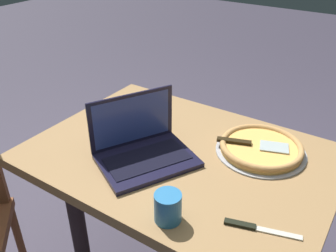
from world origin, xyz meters
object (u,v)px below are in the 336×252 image
object	(u,v)px
pizza_plate	(130,108)
pizza_tray	(261,148)
table_knife	(254,228)
laptop	(142,147)
drink_cup	(168,207)
dining_table	(180,174)

from	to	relation	value
pizza_plate	pizza_tray	size ratio (longest dim) A/B	0.75
pizza_plate	table_knife	distance (m)	0.84
pizza_tray	laptop	bearing A→B (deg)	-141.90
pizza_tray	drink_cup	xyz separation A→B (m)	(-0.10, -0.49, 0.03)
pizza_plate	pizza_tray	distance (m)	0.63
drink_cup	pizza_tray	bearing A→B (deg)	78.54
laptop	drink_cup	bearing A→B (deg)	-40.07
dining_table	table_knife	bearing A→B (deg)	-29.16
dining_table	drink_cup	size ratio (longest dim) A/B	11.98
laptop	table_knife	distance (m)	0.50
dining_table	pizza_tray	size ratio (longest dim) A/B	3.30
dining_table	laptop	world-z (taller)	laptop
pizza_plate	table_knife	size ratio (longest dim) A/B	1.17
dining_table	drink_cup	xyz separation A→B (m)	(0.15, -0.32, 0.15)
laptop	pizza_plate	bearing A→B (deg)	135.50
dining_table	pizza_tray	xyz separation A→B (m)	(0.25, 0.17, 0.12)
pizza_tray	drink_cup	size ratio (longest dim) A/B	3.63
laptop	pizza_tray	bearing A→B (deg)	38.10
pizza_tray	drink_cup	bearing A→B (deg)	-101.46
laptop	drink_cup	world-z (taller)	laptop
table_knife	drink_cup	xyz separation A→B (m)	(-0.23, -0.11, 0.04)
pizza_tray	table_knife	world-z (taller)	pizza_tray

